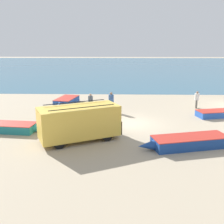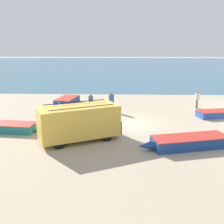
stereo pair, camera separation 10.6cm
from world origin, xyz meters
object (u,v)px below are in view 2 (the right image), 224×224
object	(u,v)px
fisherman_2	(91,101)
fishing_rowboat_0	(14,127)
parked_van	(79,122)
fishing_rowboat_1	(67,101)
fisherman_0	(111,100)
fisherman_1	(197,98)
fishing_rowboat_3	(187,142)
fishing_rowboat_2	(222,113)

from	to	relation	value
fisherman_2	fishing_rowboat_0	bearing A→B (deg)	-123.45
parked_van	fishing_rowboat_1	bearing A→B (deg)	79.86
parked_van	fisherman_0	xyz separation A→B (m)	(1.79, 7.30, -0.15)
fisherman_0	fisherman_1	size ratio (longest dim) A/B	1.10
fisherman_0	fisherman_1	bearing A→B (deg)	-35.45
fishing_rowboat_3	fisherman_0	size ratio (longest dim) A/B	3.11
fishing_rowboat_0	fishing_rowboat_2	distance (m)	16.82
fishing_rowboat_1	fisherman_0	world-z (taller)	fisherman_0
fisherman_1	parked_van	bearing A→B (deg)	-110.03
fisherman_1	fishing_rowboat_0	bearing A→B (deg)	-125.55
fisherman_1	fishing_rowboat_2	bearing A→B (deg)	-37.61
fishing_rowboat_3	fishing_rowboat_0	bearing A→B (deg)	-26.49
fishing_rowboat_3	fisherman_0	world-z (taller)	fisherman_0
fishing_rowboat_3	fisherman_2	world-z (taller)	fisherman_2
fishing_rowboat_2	fisherman_2	size ratio (longest dim) A/B	2.95
fishing_rowboat_2	fishing_rowboat_1	bearing A→B (deg)	150.22
fisherman_1	fisherman_2	xyz separation A→B (m)	(-10.06, -1.44, -0.00)
fishing_rowboat_0	fishing_rowboat_1	size ratio (longest dim) A/B	1.00
fishing_rowboat_1	fishing_rowboat_2	world-z (taller)	fishing_rowboat_1
fishing_rowboat_1	fisherman_0	size ratio (longest dim) A/B	2.26
fishing_rowboat_2	fisherman_1	world-z (taller)	fisherman_1
fishing_rowboat_1	fishing_rowboat_3	world-z (taller)	fishing_rowboat_3
fishing_rowboat_1	fisherman_1	size ratio (longest dim) A/B	2.49
fisherman_2	fisherman_1	bearing A→B (deg)	14.28
parked_van	fisherman_1	world-z (taller)	parked_van
fishing_rowboat_0	fishing_rowboat_1	bearing A→B (deg)	83.22
fishing_rowboat_0	fisherman_0	size ratio (longest dim) A/B	2.28
fishing_rowboat_2	fishing_rowboat_3	xyz separation A→B (m)	(-4.67, -6.99, 0.06)
fishing_rowboat_2	fisherman_1	distance (m)	3.28
fisherman_1	fisherman_0	bearing A→B (deg)	-140.83
parked_van	fishing_rowboat_1	world-z (taller)	parked_van
fishing_rowboat_3	fisherman_2	distance (m)	10.82
parked_van	fishing_rowboat_0	xyz separation A→B (m)	(-4.96, 1.54, -0.94)
parked_van	fisherman_0	world-z (taller)	parked_van
fishing_rowboat_0	fisherman_0	bearing A→B (deg)	46.63
fishing_rowboat_1	fisherman_2	world-z (taller)	fisherman_2
fishing_rowboat_1	fishing_rowboat_2	xyz separation A→B (m)	(14.20, -4.40, -0.03)
fisherman_2	fishing_rowboat_2	bearing A→B (deg)	-1.30
fisherman_1	fisherman_2	size ratio (longest dim) A/B	1.00
fishing_rowboat_1	fishing_rowboat_0	bearing A→B (deg)	-2.14
fishing_rowboat_0	fisherman_1	world-z (taller)	fisherman_1
fishing_rowboat_2	fisherman_1	xyz separation A→B (m)	(-1.31, 2.92, 0.71)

